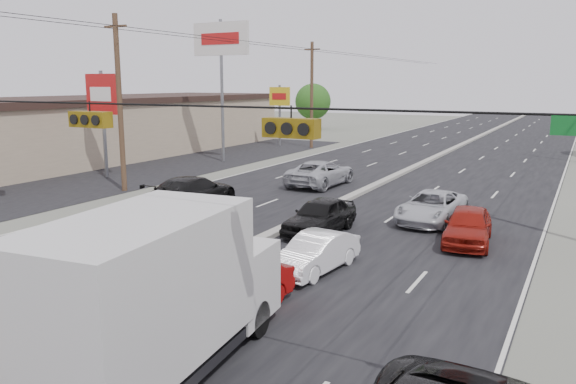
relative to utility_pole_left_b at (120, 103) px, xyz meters
The scene contains 20 objects.
ground 20.18m from the utility_pole_left_b, 50.19° to the right, with size 200.00×200.00×0.00m, color #606356.
road_surface 20.18m from the utility_pole_left_b, 50.19° to the left, with size 20.00×160.00×0.02m, color black.
center_median 20.16m from the utility_pole_left_b, 50.19° to the left, with size 0.50×160.00×0.20m, color gray.
strip_mall 17.03m from the utility_pole_left_b, 143.47° to the left, with size 12.00×42.00×4.60m, color tan.
parking_lot 12.10m from the utility_pole_left_b, 114.23° to the left, with size 10.00×42.00×0.02m, color black.
utility_pole_left_b is the anchor object (origin of this frame).
utility_pole_left_c 25.00m from the utility_pole_left_b, 90.00° to the left, with size 1.60×0.30×10.00m.
traffic_signals 20.45m from the utility_pole_left_b, 47.18° to the right, with size 25.00×0.30×0.54m.
pole_sign_mid 5.41m from the utility_pole_left_b, 146.31° to the left, with size 2.60×0.25×7.00m.
pole_sign_billboard 13.68m from the utility_pole_left_b, 98.75° to the left, with size 5.00×0.25×11.00m.
pole_sign_far 25.25m from the utility_pole_left_b, 97.97° to the left, with size 2.20×0.25×6.00m.
tree_left_far 46.01m from the utility_pole_left_b, 101.92° to the left, with size 4.80×4.80×6.12m.
box_truck 22.40m from the utility_pole_left_b, 43.74° to the right, with size 3.29×7.46×3.67m.
red_sedan 20.05m from the utility_pole_left_b, 37.57° to the right, with size 1.44×4.13×1.36m, color #980909.
queue_car_a 15.05m from the utility_pole_left_b, 12.51° to the right, with size 1.76×4.37×1.49m, color black.
queue_car_b 18.26m from the utility_pole_left_b, 25.33° to the right, with size 1.35×3.86×1.27m, color white.
queue_car_c 18.26m from the utility_pole_left_b, ahead, with size 2.27×4.93×1.37m, color #B9BBC2.
queue_car_e 20.39m from the utility_pole_left_b, ahead, with size 1.71×4.26×1.45m, color maroon.
oncoming_near 7.96m from the utility_pole_left_b, 16.18° to the right, with size 2.32×5.70×1.65m, color black.
oncoming_far 12.50m from the utility_pole_left_b, 36.82° to the left, with size 2.56×5.56×1.54m, color #A9AAB1.
Camera 1 is at (11.20, -8.87, 6.25)m, focal length 35.00 mm.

